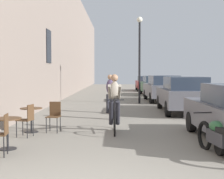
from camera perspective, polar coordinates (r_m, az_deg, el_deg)
building_facade_left at (r=18.93m, az=-10.88°, el=11.12°), size 0.54×68.00×8.89m
cafe_table_near at (r=7.79m, az=-18.02°, el=-6.28°), size 0.64×0.64×0.72m
cafe_chair_near_toward_street at (r=7.20m, az=-18.99°, el=-7.08°), size 0.42×0.42×0.89m
cafe_table_mid at (r=9.79m, az=-14.10°, el=-4.34°), size 0.64×0.64×0.72m
cafe_chair_mid_toward_street at (r=9.11m, az=-14.76°, el=-4.91°), size 0.46×0.46×0.89m
cafe_chair_mid_toward_wall at (r=9.72m, az=-10.21°, el=-4.37°), size 0.42×0.42×0.89m
cyclist_on_bicycle at (r=9.57m, az=0.44°, el=-2.68°), size 0.52×1.76×1.74m
pedestrian_near at (r=12.01m, az=0.44°, el=-0.95°), size 0.36×0.27×1.65m
pedestrian_mid at (r=13.94m, az=-0.33°, el=-0.34°), size 0.35×0.25×1.67m
street_lamp at (r=18.43m, az=4.90°, el=7.20°), size 0.32×0.32×4.90m
parked_car_second at (r=14.45m, az=12.46°, el=-0.78°), size 1.96×4.48×1.58m
parked_car_third at (r=19.81m, az=8.91°, el=0.27°), size 1.96×4.49×1.58m
parked_car_fourth at (r=25.30m, az=7.31°, el=0.78°), size 1.88×4.29×1.51m
parked_car_fifth at (r=31.10m, az=5.90°, el=1.13°), size 1.73×4.03×1.43m
parked_motorcycle at (r=7.13m, az=18.47°, el=-8.10°), size 0.62×2.14×0.92m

